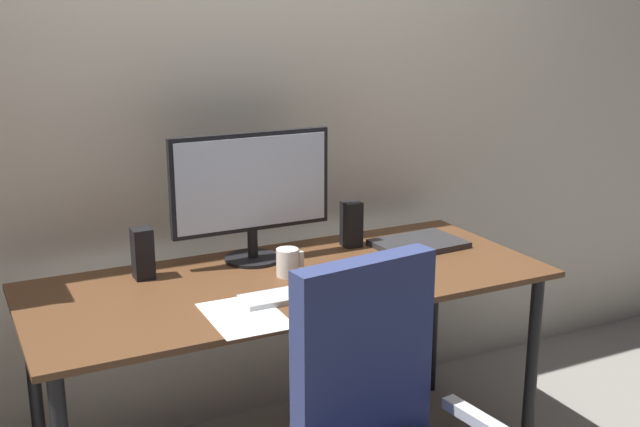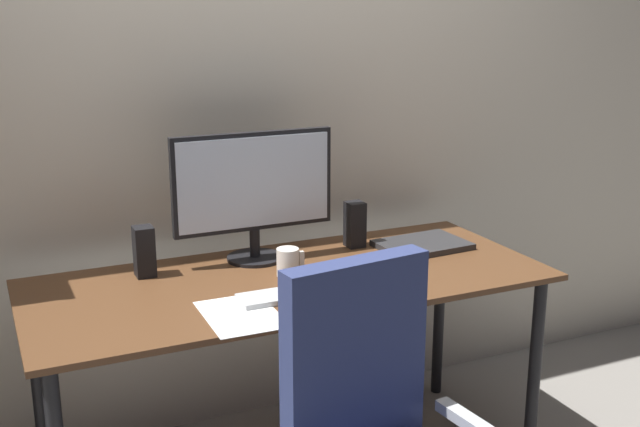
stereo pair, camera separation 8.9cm
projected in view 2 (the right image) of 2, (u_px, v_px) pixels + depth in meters
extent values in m
cube|color=beige|center=(234.00, 91.00, 2.91)|extent=(6.40, 0.10, 2.60)
cube|color=#56351E|center=(290.00, 280.00, 2.59)|extent=(1.72, 0.73, 0.02)
cylinder|color=black|center=(534.00, 374.00, 2.74)|extent=(0.04, 0.04, 0.72)
cylinder|color=black|center=(38.00, 389.00, 2.63)|extent=(0.04, 0.04, 0.72)
cylinder|color=black|center=(439.00, 313.00, 3.27)|extent=(0.04, 0.04, 0.72)
cylinder|color=black|center=(255.00, 258.00, 2.77)|extent=(0.20, 0.20, 0.01)
cylinder|color=black|center=(255.00, 243.00, 2.75)|extent=(0.04, 0.04, 0.10)
cube|color=black|center=(253.00, 181.00, 2.69)|extent=(0.58, 0.03, 0.34)
cube|color=silver|center=(255.00, 182.00, 2.68)|extent=(0.55, 0.01, 0.31)
cube|color=#B7BABC|center=(285.00, 295.00, 2.40)|extent=(0.29, 0.11, 0.02)
cube|color=black|center=(352.00, 280.00, 2.52)|extent=(0.07, 0.10, 0.03)
cylinder|color=white|center=(289.00, 262.00, 2.59)|extent=(0.07, 0.07, 0.09)
cube|color=white|center=(301.00, 259.00, 2.61)|extent=(0.02, 0.01, 0.05)
cube|color=#2D2D30|center=(422.00, 245.00, 2.90)|extent=(0.33, 0.25, 0.02)
cube|color=black|center=(144.00, 251.00, 2.58)|extent=(0.06, 0.07, 0.17)
cube|color=black|center=(355.00, 224.00, 2.89)|extent=(0.06, 0.07, 0.17)
cube|color=white|center=(241.00, 314.00, 2.28)|extent=(0.22, 0.30, 0.00)
cube|color=navy|center=(355.00, 357.00, 1.98)|extent=(0.41, 0.12, 0.52)
cube|color=#B7BABC|center=(474.00, 425.00, 1.99)|extent=(0.07, 0.26, 0.03)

